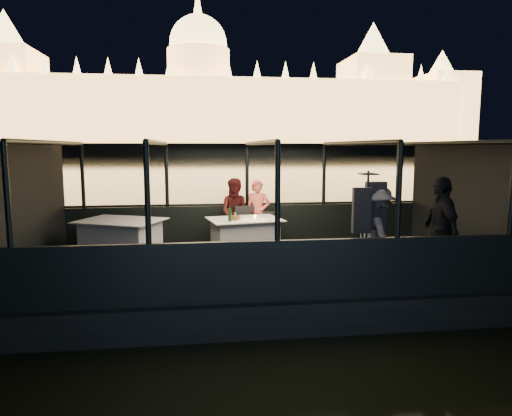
{
  "coord_description": "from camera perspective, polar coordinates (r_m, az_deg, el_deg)",
  "views": [
    {
      "loc": [
        -1.12,
        -8.3,
        2.72
      ],
      "look_at": [
        0.0,
        0.4,
        1.55
      ],
      "focal_mm": 32.0,
      "sensor_mm": 36.0,
      "label": 1
    }
  ],
  "objects": [
    {
      "name": "dining_table_central",
      "position": [
        9.43,
        -1.42,
        -3.63
      ],
      "size": [
        1.62,
        1.31,
        0.77
      ],
      "primitive_type": "cube",
      "rotation": [
        0.0,
        0.0,
        0.19
      ],
      "color": "silver",
      "rests_on": "boat_deck"
    },
    {
      "name": "passenger_stripe",
      "position": [
        7.76,
        14.81,
        -2.84
      ],
      "size": [
        0.73,
        1.12,
        1.61
      ],
      "primitive_type": "imported",
      "rotation": [
        0.0,
        0.0,
        1.71
      ],
      "color": "silver",
      "rests_on": "boat_deck"
    },
    {
      "name": "boat_deck",
      "position": [
        8.67,
        0.34,
        -7.37
      ],
      "size": [
        8.0,
        4.0,
        0.04
      ],
      "primitive_type": "cube",
      "color": "black",
      "rests_on": "boat_hull"
    },
    {
      "name": "embankment",
      "position": [
        218.31,
        -7.07,
        7.1
      ],
      "size": [
        400.0,
        140.0,
        6.0
      ],
      "primitive_type": "cube",
      "color": "#423D33",
      "rests_on": "ground"
    },
    {
      "name": "bread_basket",
      "position": [
        9.23,
        -2.54,
        -1.23
      ],
      "size": [
        0.19,
        0.19,
        0.08
      ],
      "primitive_type": "cylinder",
      "rotation": [
        0.0,
        0.0,
        -0.01
      ],
      "color": "brown",
      "rests_on": "dining_table_central"
    },
    {
      "name": "wine_glass_red",
      "position": [
        9.54,
        0.57,
        -0.6
      ],
      "size": [
        0.08,
        0.08,
        0.19
      ],
      "primitive_type": null,
      "rotation": [
        0.0,
        0.0,
        0.23
      ],
      "color": "silver",
      "rests_on": "dining_table_central"
    },
    {
      "name": "wine_bottle",
      "position": [
        9.02,
        -3.31,
        -0.74
      ],
      "size": [
        0.07,
        0.07,
        0.32
      ],
      "primitive_type": "cylinder",
      "rotation": [
        0.0,
        0.0,
        -0.03
      ],
      "color": "#153914",
      "rests_on": "dining_table_central"
    },
    {
      "name": "cabin_roof_glass",
      "position": [
        8.38,
        0.35,
        8.14
      ],
      "size": [
        8.0,
        4.0,
        0.02
      ],
      "primitive_type": null,
      "color": "#99B2B2",
      "rests_on": "boat_deck"
    },
    {
      "name": "canopy_ribs",
      "position": [
        8.45,
        0.35,
        0.32
      ],
      "size": [
        8.0,
        4.0,
        2.3
      ],
      "primitive_type": null,
      "color": "black",
      "rests_on": "boat_deck"
    },
    {
      "name": "person_man_maroon",
      "position": [
        10.06,
        -2.47,
        -0.81
      ],
      "size": [
        0.84,
        0.71,
        1.55
      ],
      "primitive_type": "imported",
      "rotation": [
        0.0,
        0.0,
        -0.2
      ],
      "color": "#3C1011",
      "rests_on": "boat_deck"
    },
    {
      "name": "end_wall_fore",
      "position": [
        8.85,
        -26.25,
        -0.13
      ],
      "size": [
        0.02,
        4.0,
        2.3
      ],
      "primitive_type": null,
      "color": "black",
      "rests_on": "boat_deck"
    },
    {
      "name": "gunwale_starboard",
      "position": [
        6.64,
        2.66,
        -7.87
      ],
      "size": [
        8.0,
        0.08,
        0.9
      ],
      "primitive_type": "cube",
      "color": "black",
      "rests_on": "boat_deck"
    },
    {
      "name": "end_wall_aft",
      "position": [
        9.81,
        24.18,
        0.67
      ],
      "size": [
        0.02,
        4.0,
        2.3
      ],
      "primitive_type": null,
      "color": "black",
      "rests_on": "boat_deck"
    },
    {
      "name": "amber_candle",
      "position": [
        9.28,
        -0.16,
        -1.18
      ],
      "size": [
        0.07,
        0.07,
        0.08
      ],
      "primitive_type": "cylinder",
      "rotation": [
        0.0,
        0.0,
        0.33
      ],
      "color": "yellow",
      "rests_on": "dining_table_central"
    },
    {
      "name": "chair_port_left",
      "position": [
        9.86,
        -1.3,
        -2.75
      ],
      "size": [
        0.5,
        0.5,
        0.94
      ],
      "primitive_type": "cube",
      "rotation": [
        0.0,
        0.0,
        0.17
      ],
      "color": "black",
      "rests_on": "boat_deck"
    },
    {
      "name": "passenger_dark",
      "position": [
        8.07,
        22.05,
        -2.75
      ],
      "size": [
        0.5,
        1.06,
        1.76
      ],
      "primitive_type": "imported",
      "rotation": [
        0.0,
        0.0,
        4.65
      ],
      "color": "black",
      "rests_on": "boat_deck"
    },
    {
      "name": "dining_table_aft",
      "position": [
        9.33,
        -16.49,
        -4.06
      ],
      "size": [
        1.87,
        1.65,
        0.82
      ],
      "primitive_type": "cube",
      "rotation": [
        0.0,
        0.0,
        -0.42
      ],
      "color": "silver",
      "rests_on": "boat_deck"
    },
    {
      "name": "boat_hull",
      "position": [
        8.81,
        0.34,
        -10.39
      ],
      "size": [
        8.6,
        4.4,
        1.0
      ],
      "primitive_type": "cube",
      "color": "black",
      "rests_on": "river_water"
    },
    {
      "name": "person_woman_coral",
      "position": [
        10.11,
        0.21,
        -0.76
      ],
      "size": [
        0.6,
        0.46,
        1.51
      ],
      "primitive_type": "imported",
      "rotation": [
        0.0,
        0.0,
        -0.19
      ],
      "color": "#EC6155",
      "rests_on": "boat_deck"
    },
    {
      "name": "cabin_glass_starboard",
      "position": [
        6.43,
        2.72,
        2.05
      ],
      "size": [
        8.0,
        0.02,
        1.4
      ],
      "primitive_type": null,
      "color": "#99B2B2",
      "rests_on": "gunwale_starboard"
    },
    {
      "name": "wine_glass_white",
      "position": [
        9.06,
        -2.63,
        -1.05
      ],
      "size": [
        0.06,
        0.06,
        0.17
      ],
      "primitive_type": null,
      "rotation": [
        0.0,
        0.0,
        0.05
      ],
      "color": "silver",
      "rests_on": "dining_table_central"
    },
    {
      "name": "gunwale_port",
      "position": [
        10.51,
        -1.11,
        -2.1
      ],
      "size": [
        8.0,
        0.08,
        0.9
      ],
      "primitive_type": "cube",
      "color": "black",
      "rests_on": "boat_deck"
    },
    {
      "name": "cabin_glass_port",
      "position": [
        10.38,
        -1.13,
        4.17
      ],
      "size": [
        8.0,
        0.02,
        1.4
      ],
      "primitive_type": null,
      "color": "#99B2B2",
      "rests_on": "gunwale_port"
    },
    {
      "name": "parliament_building",
      "position": [
        185.18,
        -7.16,
        15.71
      ],
      "size": [
        220.0,
        32.0,
        60.0
      ],
      "primitive_type": null,
      "color": "#F2D18C",
      "rests_on": "embankment"
    },
    {
      "name": "plate_far",
      "position": [
        9.36,
        -2.14,
        -1.3
      ],
      "size": [
        0.25,
        0.25,
        0.02
      ],
      "primitive_type": "cylinder",
      "rotation": [
        0.0,
        0.0,
        -0.02
      ],
      "color": "silver",
      "rests_on": "dining_table_central"
    },
    {
      "name": "coat_stand",
      "position": [
        7.52,
        13.65,
        -2.73
      ],
      "size": [
        0.57,
        0.48,
        1.86
      ],
      "primitive_type": null,
      "rotation": [
        0.0,
        0.0,
        0.13
      ],
      "color": "black",
      "rests_on": "boat_deck"
    },
    {
      "name": "plate_near",
      "position": [
        9.24,
        2.24,
        -1.42
      ],
      "size": [
        0.31,
        0.31,
        0.02
      ],
      "primitive_type": "cylinder",
      "rotation": [
        0.0,
        0.0,
        0.21
      ],
      "color": "white",
      "rests_on": "dining_table_central"
    },
    {
      "name": "chair_port_right",
      "position": [
        9.92,
        1.53,
        -2.68
      ],
      "size": [
        0.49,
        0.49,
        0.81
      ],
      "primitive_type": "cube",
      "rotation": [
        0.0,
        0.0,
        -0.38
      ],
      "color": "black",
      "rests_on": "boat_deck"
    },
    {
      "name": "river_water",
      "position": [
        88.35,
        -6.62,
        5.79
      ],
      "size": [
        500.0,
        500.0,
        0.0
      ],
      "primitive_type": "plane",
      "color": "black",
      "rests_on": "ground"
    }
  ]
}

